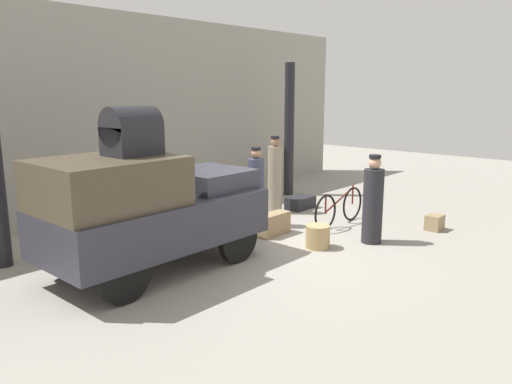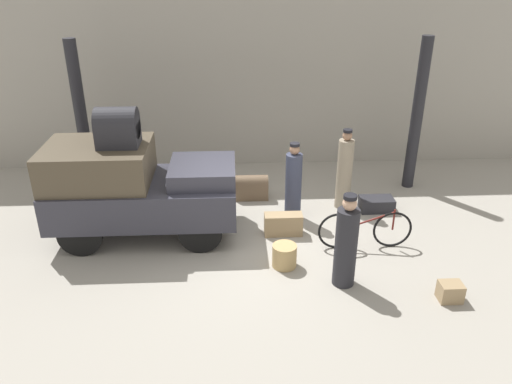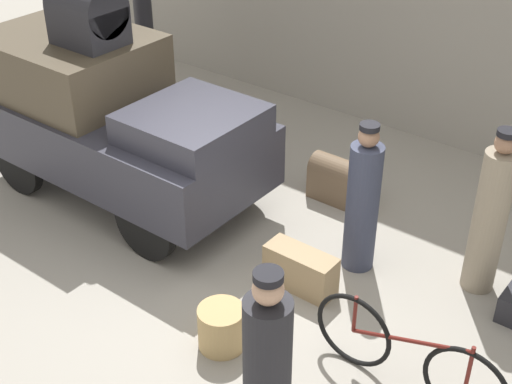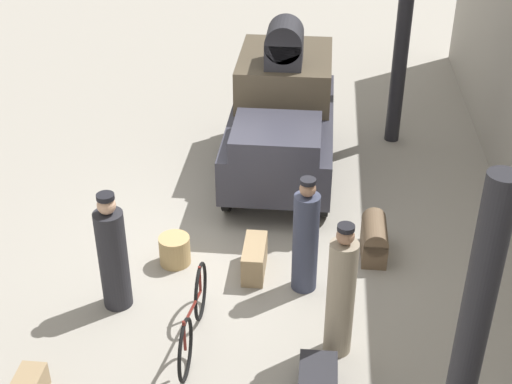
{
  "view_description": "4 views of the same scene",
  "coord_description": "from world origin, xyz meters",
  "px_view_note": "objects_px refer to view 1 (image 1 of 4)",
  "views": [
    {
      "loc": [
        -6.54,
        -5.81,
        2.82
      ],
      "look_at": [
        0.2,
        0.2,
        0.95
      ],
      "focal_mm": 35.0,
      "sensor_mm": 36.0,
      "label": 1
    },
    {
      "loc": [
        -0.24,
        -8.34,
        5.02
      ],
      "look_at": [
        0.2,
        0.2,
        0.95
      ],
      "focal_mm": 35.0,
      "sensor_mm": 36.0,
      "label": 2
    },
    {
      "loc": [
        3.85,
        -4.52,
        4.68
      ],
      "look_at": [
        0.2,
        0.2,
        0.95
      ],
      "focal_mm": 50.0,
      "sensor_mm": 36.0,
      "label": 3
    },
    {
      "loc": [
        8.55,
        1.02,
        6.02
      ],
      "look_at": [
        0.2,
        0.2,
        0.95
      ],
      "focal_mm": 50.0,
      "sensor_mm": 36.0,
      "label": 4
    }
  ],
  "objects_px": {
    "truck": "(147,208)",
    "suitcase_small_leather": "(300,203)",
    "porter_carrying_trunk": "(275,178)",
    "trunk_on_truck_roof": "(132,132)",
    "wicker_basket": "(318,237)",
    "trunk_barrel_dark": "(196,212)",
    "trunk_umber_medium": "(273,224)",
    "trunk_wicker_pale": "(435,222)",
    "porter_standing_middle": "(256,190)",
    "bicycle": "(339,208)",
    "conductor_in_dark_uniform": "(373,203)"
  },
  "relations": [
    {
      "from": "trunk_umber_medium",
      "to": "truck",
      "type": "bearing_deg",
      "value": 176.53
    },
    {
      "from": "bicycle",
      "to": "suitcase_small_leather",
      "type": "distance_m",
      "value": 1.65
    },
    {
      "from": "wicker_basket",
      "to": "trunk_umber_medium",
      "type": "distance_m",
      "value": 1.13
    },
    {
      "from": "conductor_in_dark_uniform",
      "to": "porter_carrying_trunk",
      "type": "height_order",
      "value": "porter_carrying_trunk"
    },
    {
      "from": "trunk_umber_medium",
      "to": "trunk_on_truck_roof",
      "type": "bearing_deg",
      "value": 176.76
    },
    {
      "from": "truck",
      "to": "conductor_in_dark_uniform",
      "type": "relative_size",
      "value": 2.13
    },
    {
      "from": "porter_carrying_trunk",
      "to": "conductor_in_dark_uniform",
      "type": "bearing_deg",
      "value": -101.42
    },
    {
      "from": "suitcase_small_leather",
      "to": "bicycle",
      "type": "bearing_deg",
      "value": -113.42
    },
    {
      "from": "porter_standing_middle",
      "to": "suitcase_small_leather",
      "type": "xyz_separation_m",
      "value": [
        1.86,
        0.23,
        -0.62
      ]
    },
    {
      "from": "trunk_on_truck_roof",
      "to": "truck",
      "type": "bearing_deg",
      "value": -0.0
    },
    {
      "from": "trunk_wicker_pale",
      "to": "trunk_barrel_dark",
      "type": "bearing_deg",
      "value": 127.9
    },
    {
      "from": "wicker_basket",
      "to": "trunk_on_truck_roof",
      "type": "distance_m",
      "value": 3.78
    },
    {
      "from": "truck",
      "to": "porter_carrying_trunk",
      "type": "bearing_deg",
      "value": 12.7
    },
    {
      "from": "wicker_basket",
      "to": "suitcase_small_leather",
      "type": "height_order",
      "value": "wicker_basket"
    },
    {
      "from": "conductor_in_dark_uniform",
      "to": "trunk_umber_medium",
      "type": "bearing_deg",
      "value": 116.58
    },
    {
      "from": "trunk_on_truck_roof",
      "to": "porter_carrying_trunk",
      "type": "bearing_deg",
      "value": 12.15
    },
    {
      "from": "bicycle",
      "to": "porter_carrying_trunk",
      "type": "relative_size",
      "value": 1.0
    },
    {
      "from": "truck",
      "to": "suitcase_small_leather",
      "type": "relative_size",
      "value": 4.9
    },
    {
      "from": "bicycle",
      "to": "conductor_in_dark_uniform",
      "type": "height_order",
      "value": "conductor_in_dark_uniform"
    },
    {
      "from": "truck",
      "to": "trunk_barrel_dark",
      "type": "distance_m",
      "value": 2.81
    },
    {
      "from": "bicycle",
      "to": "conductor_in_dark_uniform",
      "type": "xyz_separation_m",
      "value": [
        -0.63,
        -1.11,
        0.38
      ]
    },
    {
      "from": "wicker_basket",
      "to": "porter_carrying_trunk",
      "type": "height_order",
      "value": "porter_carrying_trunk"
    },
    {
      "from": "porter_standing_middle",
      "to": "conductor_in_dark_uniform",
      "type": "distance_m",
      "value": 2.45
    },
    {
      "from": "porter_standing_middle",
      "to": "trunk_barrel_dark",
      "type": "bearing_deg",
      "value": 130.8
    },
    {
      "from": "wicker_basket",
      "to": "conductor_in_dark_uniform",
      "type": "distance_m",
      "value": 1.22
    },
    {
      "from": "wicker_basket",
      "to": "conductor_in_dark_uniform",
      "type": "bearing_deg",
      "value": -30.98
    },
    {
      "from": "wicker_basket",
      "to": "trunk_umber_medium",
      "type": "bearing_deg",
      "value": 85.27
    },
    {
      "from": "bicycle",
      "to": "trunk_barrel_dark",
      "type": "height_order",
      "value": "bicycle"
    },
    {
      "from": "trunk_wicker_pale",
      "to": "suitcase_small_leather",
      "type": "xyz_separation_m",
      "value": [
        -0.33,
        3.15,
        -0.01
      ]
    },
    {
      "from": "truck",
      "to": "suitcase_small_leather",
      "type": "distance_m",
      "value": 5.09
    },
    {
      "from": "trunk_barrel_dark",
      "to": "trunk_on_truck_roof",
      "type": "height_order",
      "value": "trunk_on_truck_roof"
    },
    {
      "from": "porter_carrying_trunk",
      "to": "suitcase_small_leather",
      "type": "bearing_deg",
      "value": -16.85
    },
    {
      "from": "truck",
      "to": "bicycle",
      "type": "distance_m",
      "value": 4.43
    },
    {
      "from": "truck",
      "to": "wicker_basket",
      "type": "distance_m",
      "value": 3.14
    },
    {
      "from": "conductor_in_dark_uniform",
      "to": "trunk_umber_medium",
      "type": "xyz_separation_m",
      "value": [
        -0.84,
        1.69,
        -0.54
      ]
    },
    {
      "from": "truck",
      "to": "bicycle",
      "type": "height_order",
      "value": "truck"
    },
    {
      "from": "truck",
      "to": "porter_standing_middle",
      "type": "bearing_deg",
      "value": 9.42
    },
    {
      "from": "porter_standing_middle",
      "to": "porter_carrying_trunk",
      "type": "bearing_deg",
      "value": 21.12
    },
    {
      "from": "porter_standing_middle",
      "to": "suitcase_small_leather",
      "type": "relative_size",
      "value": 2.31
    },
    {
      "from": "conductor_in_dark_uniform",
      "to": "trunk_on_truck_roof",
      "type": "distance_m",
      "value": 4.54
    },
    {
      "from": "porter_carrying_trunk",
      "to": "trunk_barrel_dark",
      "type": "xyz_separation_m",
      "value": [
        -1.97,
        0.51,
        -0.54
      ]
    },
    {
      "from": "porter_carrying_trunk",
      "to": "truck",
      "type": "bearing_deg",
      "value": -167.3
    },
    {
      "from": "wicker_basket",
      "to": "porter_standing_middle",
      "type": "relative_size",
      "value": 0.26
    },
    {
      "from": "wicker_basket",
      "to": "trunk_on_truck_roof",
      "type": "height_order",
      "value": "trunk_on_truck_roof"
    },
    {
      "from": "trunk_umber_medium",
      "to": "trunk_on_truck_roof",
      "type": "distance_m",
      "value": 3.63
    },
    {
      "from": "porter_carrying_trunk",
      "to": "trunk_umber_medium",
      "type": "bearing_deg",
      "value": -141.35
    },
    {
      "from": "truck",
      "to": "trunk_wicker_pale",
      "type": "bearing_deg",
      "value": -24.41
    },
    {
      "from": "bicycle",
      "to": "conductor_in_dark_uniform",
      "type": "distance_m",
      "value": 1.33
    },
    {
      "from": "bicycle",
      "to": "suitcase_small_leather",
      "type": "relative_size",
      "value": 2.48
    },
    {
      "from": "porter_carrying_trunk",
      "to": "suitcase_small_leather",
      "type": "xyz_separation_m",
      "value": [
        0.71,
        -0.21,
        -0.68
      ]
    }
  ]
}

